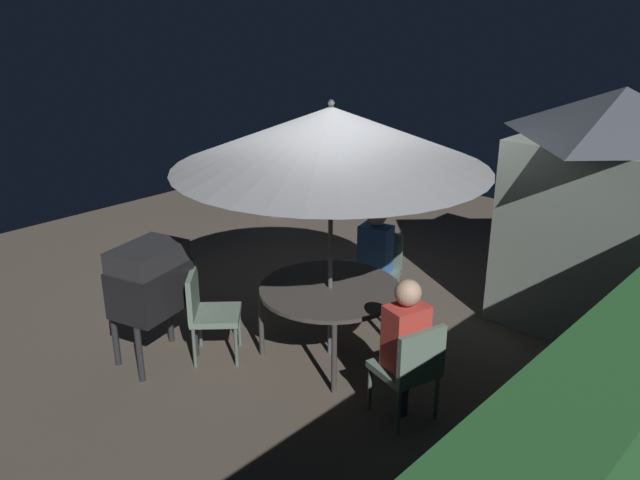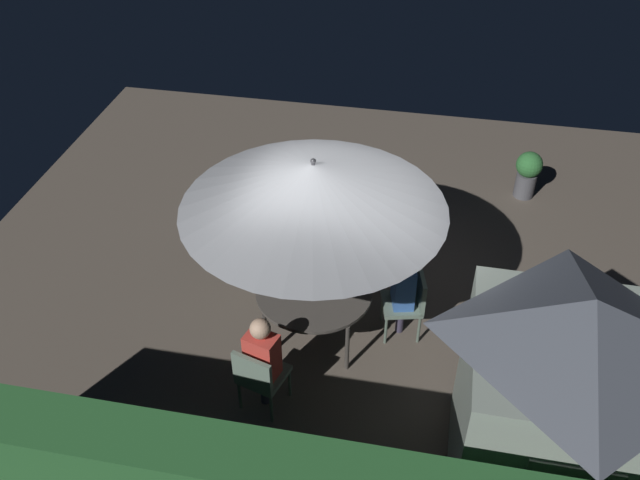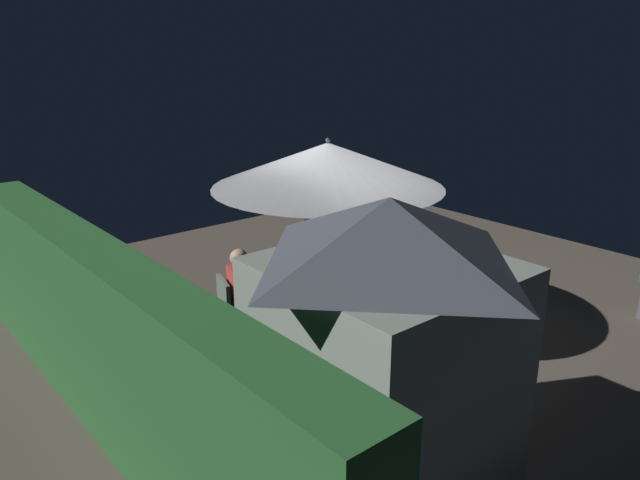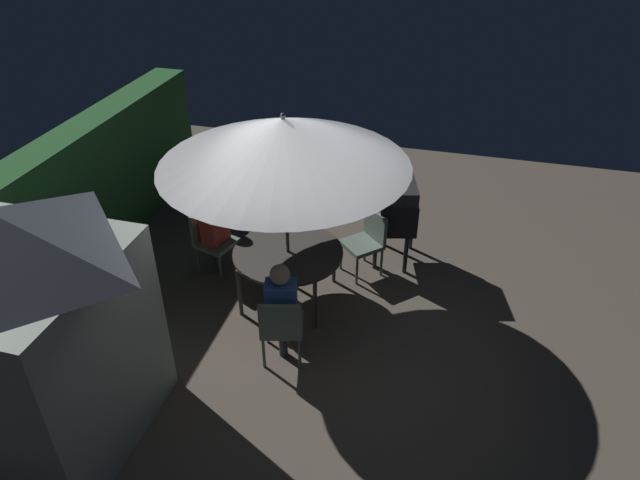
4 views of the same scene
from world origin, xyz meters
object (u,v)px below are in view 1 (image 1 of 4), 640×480
at_px(patio_table, 330,292).
at_px(potted_plant_by_shed, 275,190).
at_px(garden_shed, 607,207).
at_px(person_in_blue, 376,247).
at_px(patio_umbrella, 331,138).
at_px(person_in_red, 406,333).
at_px(chair_toward_hedge, 207,309).
at_px(chair_far_side, 378,266).
at_px(bbq_grill, 150,281).
at_px(chair_near_shed, 411,366).

height_order(patio_table, potted_plant_by_shed, potted_plant_by_shed).
bearing_deg(garden_shed, person_in_blue, -50.40).
relative_size(patio_umbrella, person_in_red, 2.28).
bearing_deg(chair_toward_hedge, patio_table, 135.14).
height_order(garden_shed, potted_plant_by_shed, garden_shed).
bearing_deg(patio_table, chair_far_side, -166.43).
distance_m(patio_table, bbq_grill, 1.71).
height_order(chair_toward_hedge, person_in_red, person_in_red).
bearing_deg(bbq_grill, chair_near_shed, 110.64).
distance_m(patio_umbrella, chair_far_side, 2.02).
height_order(patio_table, chair_near_shed, chair_near_shed).
height_order(patio_umbrella, bbq_grill, patio_umbrella).
xyz_separation_m(bbq_grill, potted_plant_by_shed, (-3.89, -2.40, -0.42)).
bearing_deg(patio_umbrella, bbq_grill, -43.01).
bearing_deg(potted_plant_by_shed, person_in_red, 57.59).
relative_size(chair_toward_hedge, potted_plant_by_shed, 1.17).
bearing_deg(chair_toward_hedge, patio_umbrella, 135.14).
distance_m(chair_far_side, chair_toward_hedge, 2.04).
bearing_deg(person_in_blue, garden_shed, 129.60).
distance_m(bbq_grill, chair_toward_hedge, 0.60).
relative_size(patio_table, patio_umbrella, 0.48).
distance_m(patio_table, chair_near_shed, 1.27).
bearing_deg(person_in_red, garden_shed, 170.42).
bearing_deg(bbq_grill, person_in_red, 111.84).
relative_size(chair_near_shed, potted_plant_by_shed, 1.17).
xyz_separation_m(potted_plant_by_shed, person_in_blue, (1.63, 3.32, 0.35)).
relative_size(potted_plant_by_shed, person_in_blue, 0.61).
xyz_separation_m(patio_table, patio_umbrella, (0.00, 0.00, 1.51)).
xyz_separation_m(garden_shed, chair_near_shed, (2.92, -0.41, -0.77)).
bearing_deg(patio_table, chair_near_shed, 73.68).
distance_m(garden_shed, potted_plant_by_shed, 5.25).
xyz_separation_m(chair_toward_hedge, person_in_red, (-0.52, 1.97, 0.26)).
relative_size(garden_shed, patio_table, 1.84).
distance_m(patio_table, potted_plant_by_shed, 4.45).
height_order(bbq_grill, person_in_red, person_in_red).
bearing_deg(person_in_red, patio_umbrella, -106.32).
distance_m(person_in_red, person_in_blue, 1.93).
relative_size(chair_far_side, potted_plant_by_shed, 1.17).
height_order(chair_toward_hedge, person_in_blue, person_in_blue).
height_order(chair_far_side, person_in_red, person_in_red).
bearing_deg(garden_shed, chair_near_shed, -7.92).
relative_size(patio_table, bbq_grill, 1.15).
bearing_deg(patio_umbrella, potted_plant_by_shed, -126.61).
xyz_separation_m(garden_shed, chair_far_side, (1.46, -1.88, -0.77)).
bearing_deg(patio_table, person_in_red, 73.68).
xyz_separation_m(chair_far_side, chair_toward_hedge, (1.96, -0.58, 0.00)).
bearing_deg(person_in_red, chair_near_shed, 73.68).
height_order(chair_far_side, person_in_blue, person_in_blue).
distance_m(patio_umbrella, person_in_blue, 1.75).
height_order(patio_table, person_in_red, person_in_red).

